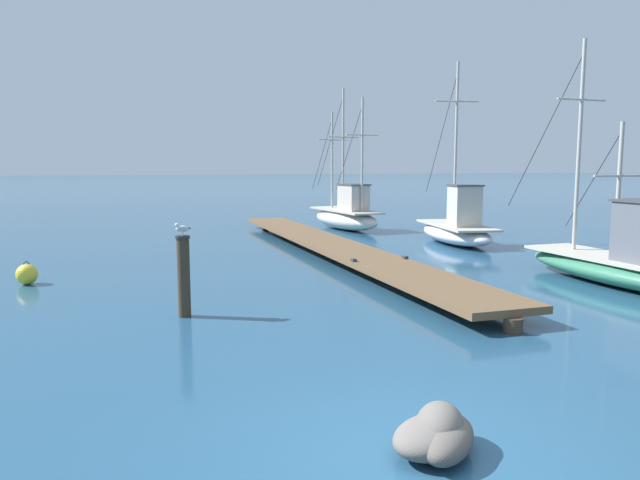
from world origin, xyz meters
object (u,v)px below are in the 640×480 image
object	(u,v)px
fishing_boat_2	(632,261)
fishing_boat_0	(457,228)
shore_rock_near_left	(439,434)
mooring_buoy	(27,274)
fishing_boat_1	(347,214)
mooring_piling	(184,275)
perched_seagull	(183,228)

from	to	relation	value
fishing_boat_2	fishing_boat_0	bearing A→B (deg)	84.95
shore_rock_near_left	mooring_buoy	bearing A→B (deg)	113.21
fishing_boat_0	shore_rock_near_left	world-z (taller)	fishing_boat_0
fishing_boat_0	fishing_boat_2	bearing A→B (deg)	-95.05
fishing_boat_2	mooring_buoy	distance (m)	15.83
fishing_boat_1	fishing_boat_0	bearing A→B (deg)	-73.20
fishing_boat_0	mooring_piling	world-z (taller)	fishing_boat_0
shore_rock_near_left	mooring_buoy	size ratio (longest dim) A/B	2.15
perched_seagull	shore_rock_near_left	bearing A→B (deg)	-76.31
mooring_piling	perched_seagull	distance (m)	0.96
shore_rock_near_left	mooring_buoy	distance (m)	12.91
mooring_buoy	perched_seagull	bearing A→B (deg)	-55.29
fishing_boat_2	mooring_piling	bearing A→B (deg)	173.90
fishing_boat_2	mooring_buoy	bearing A→B (deg)	157.35
mooring_piling	shore_rock_near_left	distance (m)	7.21
mooring_piling	fishing_boat_0	bearing A→B (deg)	32.67
shore_rock_near_left	mooring_buoy	world-z (taller)	mooring_buoy
fishing_boat_2	perched_seagull	xyz separation A→B (m)	(-11.21, 1.20, 1.15)
shore_rock_near_left	fishing_boat_1	bearing A→B (deg)	68.56
mooring_buoy	fishing_boat_0	bearing A→B (deg)	10.33
fishing_boat_0	perched_seagull	bearing A→B (deg)	-147.32
fishing_boat_0	fishing_boat_2	distance (m)	8.93
fishing_boat_1	mooring_buoy	distance (m)	16.35
fishing_boat_0	perched_seagull	size ratio (longest dim) A/B	19.13
fishing_boat_1	mooring_buoy	size ratio (longest dim) A/B	11.27
perched_seagull	shore_rock_near_left	world-z (taller)	perched_seagull
mooring_buoy	fishing_boat_2	bearing A→B (deg)	-22.65
fishing_boat_1	perched_seagull	bearing A→B (deg)	-125.16
mooring_piling	perched_seagull	size ratio (longest dim) A/B	4.51
mooring_piling	mooring_buoy	xyz separation A→B (m)	(-3.38, 4.89, -0.61)
perched_seagull	mooring_buoy	bearing A→B (deg)	124.71
shore_rock_near_left	perched_seagull	bearing A→B (deg)	103.69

